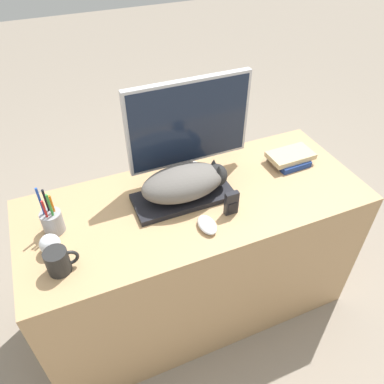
{
  "coord_description": "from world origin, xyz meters",
  "views": [
    {
      "loc": [
        -0.47,
        -0.76,
        1.8
      ],
      "look_at": [
        -0.02,
        0.29,
        0.8
      ],
      "focal_mm": 35.0,
      "sensor_mm": 36.0,
      "label": 1
    }
  ],
  "objects_px": {
    "coffee_mug": "(59,261)",
    "baseball": "(50,244)",
    "monitor": "(189,126)",
    "computer_mouse": "(207,225)",
    "phone": "(231,203)",
    "cat": "(187,182)",
    "pen_cup": "(52,221)",
    "keyboard": "(183,197)",
    "book_stack": "(290,158)"
  },
  "relations": [
    {
      "from": "pen_cup",
      "to": "phone",
      "type": "bearing_deg",
      "value": -14.88
    },
    {
      "from": "phone",
      "to": "monitor",
      "type": "bearing_deg",
      "value": 100.35
    },
    {
      "from": "cat",
      "to": "phone",
      "type": "distance_m",
      "value": 0.2
    },
    {
      "from": "keyboard",
      "to": "monitor",
      "type": "height_order",
      "value": "monitor"
    },
    {
      "from": "keyboard",
      "to": "phone",
      "type": "relative_size",
      "value": 3.96
    },
    {
      "from": "monitor",
      "to": "book_stack",
      "type": "relative_size",
      "value": 2.52
    },
    {
      "from": "baseball",
      "to": "book_stack",
      "type": "relative_size",
      "value": 0.35
    },
    {
      "from": "computer_mouse",
      "to": "phone",
      "type": "height_order",
      "value": "phone"
    },
    {
      "from": "coffee_mug",
      "to": "phone",
      "type": "distance_m",
      "value": 0.67
    },
    {
      "from": "book_stack",
      "to": "keyboard",
      "type": "bearing_deg",
      "value": -175.45
    },
    {
      "from": "coffee_mug",
      "to": "baseball",
      "type": "bearing_deg",
      "value": 100.63
    },
    {
      "from": "monitor",
      "to": "book_stack",
      "type": "distance_m",
      "value": 0.53
    },
    {
      "from": "cat",
      "to": "pen_cup",
      "type": "height_order",
      "value": "pen_cup"
    },
    {
      "from": "coffee_mug",
      "to": "cat",
      "type": "bearing_deg",
      "value": 18.1
    },
    {
      "from": "cat",
      "to": "phone",
      "type": "bearing_deg",
      "value": -49.66
    },
    {
      "from": "monitor",
      "to": "coffee_mug",
      "type": "bearing_deg",
      "value": -152.06
    },
    {
      "from": "keyboard",
      "to": "cat",
      "type": "bearing_deg",
      "value": 0.0
    },
    {
      "from": "computer_mouse",
      "to": "book_stack",
      "type": "xyz_separation_m",
      "value": [
        0.53,
        0.23,
        0.01
      ]
    },
    {
      "from": "pen_cup",
      "to": "book_stack",
      "type": "distance_m",
      "value": 1.08
    },
    {
      "from": "monitor",
      "to": "baseball",
      "type": "xyz_separation_m",
      "value": [
        -0.63,
        -0.23,
        -0.21
      ]
    },
    {
      "from": "computer_mouse",
      "to": "pen_cup",
      "type": "height_order",
      "value": "pen_cup"
    },
    {
      "from": "pen_cup",
      "to": "baseball",
      "type": "relative_size",
      "value": 2.82
    },
    {
      "from": "coffee_mug",
      "to": "baseball",
      "type": "relative_size",
      "value": 1.5
    },
    {
      "from": "cat",
      "to": "baseball",
      "type": "distance_m",
      "value": 0.57
    },
    {
      "from": "keyboard",
      "to": "computer_mouse",
      "type": "height_order",
      "value": "computer_mouse"
    },
    {
      "from": "keyboard",
      "to": "computer_mouse",
      "type": "bearing_deg",
      "value": -83.03
    },
    {
      "from": "coffee_mug",
      "to": "phone",
      "type": "bearing_deg",
      "value": 2.15
    },
    {
      "from": "computer_mouse",
      "to": "book_stack",
      "type": "height_order",
      "value": "book_stack"
    },
    {
      "from": "monitor",
      "to": "computer_mouse",
      "type": "relative_size",
      "value": 4.89
    },
    {
      "from": "computer_mouse",
      "to": "phone",
      "type": "distance_m",
      "value": 0.13
    },
    {
      "from": "monitor",
      "to": "book_stack",
      "type": "bearing_deg",
      "value": -12.69
    },
    {
      "from": "phone",
      "to": "cat",
      "type": "bearing_deg",
      "value": 130.34
    },
    {
      "from": "baseball",
      "to": "pen_cup",
      "type": "bearing_deg",
      "value": 76.96
    },
    {
      "from": "monitor",
      "to": "computer_mouse",
      "type": "height_order",
      "value": "monitor"
    },
    {
      "from": "coffee_mug",
      "to": "pen_cup",
      "type": "bearing_deg",
      "value": 88.52
    },
    {
      "from": "cat",
      "to": "phone",
      "type": "height_order",
      "value": "cat"
    },
    {
      "from": "monitor",
      "to": "coffee_mug",
      "type": "height_order",
      "value": "monitor"
    },
    {
      "from": "coffee_mug",
      "to": "baseball",
      "type": "distance_m",
      "value": 0.1
    },
    {
      "from": "pen_cup",
      "to": "baseball",
      "type": "height_order",
      "value": "pen_cup"
    },
    {
      "from": "cat",
      "to": "coffee_mug",
      "type": "distance_m",
      "value": 0.57
    },
    {
      "from": "cat",
      "to": "computer_mouse",
      "type": "bearing_deg",
      "value": -87.87
    },
    {
      "from": "pen_cup",
      "to": "baseball",
      "type": "xyz_separation_m",
      "value": [
        -0.02,
        -0.1,
        -0.01
      ]
    },
    {
      "from": "cat",
      "to": "baseball",
      "type": "bearing_deg",
      "value": -172.08
    },
    {
      "from": "keyboard",
      "to": "monitor",
      "type": "distance_m",
      "value": 0.3
    },
    {
      "from": "cat",
      "to": "pen_cup",
      "type": "distance_m",
      "value": 0.54
    },
    {
      "from": "phone",
      "to": "book_stack",
      "type": "height_order",
      "value": "phone"
    },
    {
      "from": "monitor",
      "to": "computer_mouse",
      "type": "distance_m",
      "value": 0.42
    },
    {
      "from": "keyboard",
      "to": "coffee_mug",
      "type": "xyz_separation_m",
      "value": [
        -0.52,
        -0.18,
        0.04
      ]
    },
    {
      "from": "keyboard",
      "to": "book_stack",
      "type": "distance_m",
      "value": 0.56
    },
    {
      "from": "monitor",
      "to": "phone",
      "type": "distance_m",
      "value": 0.36
    }
  ]
}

